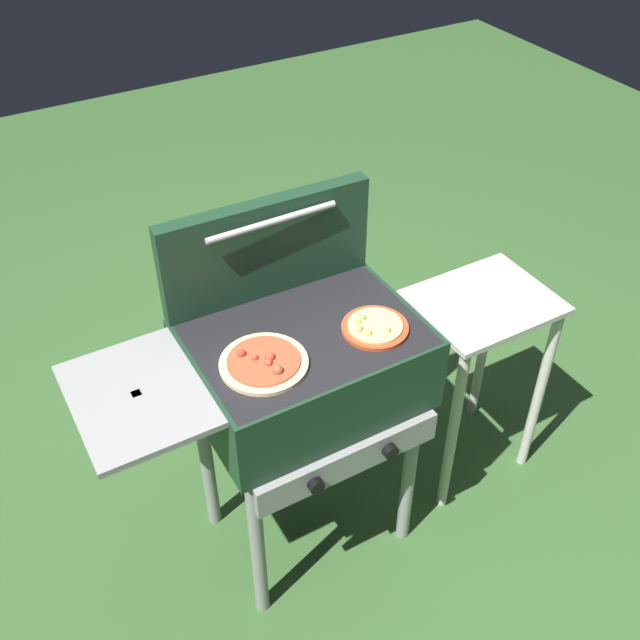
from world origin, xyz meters
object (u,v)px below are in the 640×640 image
Objects in this scene: grill at (301,372)px; pizza_cheese at (374,327)px; pizza_pepperoni at (264,363)px; prep_table at (476,350)px.

grill is 5.16× the size of pizza_cheese.
pizza_pepperoni is (-0.33, 0.02, 0.00)m from pizza_cheese.
pizza_pepperoni is 0.90m from prep_table.
grill is at bearing -179.63° from prep_table.
grill is at bearing 23.75° from pizza_pepperoni.
pizza_cheese is 0.79× the size of pizza_pepperoni.
pizza_cheese is 0.25× the size of prep_table.
pizza_pepperoni reaches higher than prep_table.
pizza_pepperoni is at bearing -175.31° from prep_table.
grill is 0.25m from pizza_cheese.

